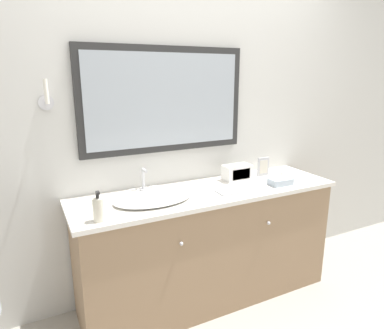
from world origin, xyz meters
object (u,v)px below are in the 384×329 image
object	(u,v)px
appliance_box	(237,172)
soap_bottle	(98,209)
picture_frame	(263,167)
sink_basin	(153,198)

from	to	relation	value
appliance_box	soap_bottle	bearing A→B (deg)	-164.79
picture_frame	sink_basin	bearing A→B (deg)	-172.30
appliance_box	picture_frame	distance (m)	0.25
soap_bottle	appliance_box	bearing A→B (deg)	15.21
sink_basin	soap_bottle	xyz separation A→B (m)	(-0.38, -0.17, 0.05)
picture_frame	soap_bottle	bearing A→B (deg)	-167.44
soap_bottle	appliance_box	size ratio (longest dim) A/B	0.82
sink_basin	soap_bottle	distance (m)	0.42
sink_basin	picture_frame	size ratio (longest dim) A/B	3.44
sink_basin	appliance_box	xyz separation A→B (m)	(0.74, 0.13, 0.04)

